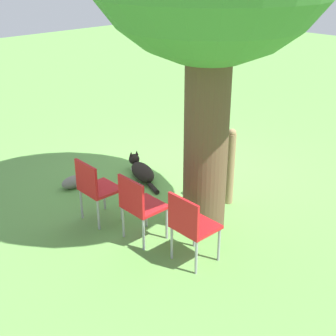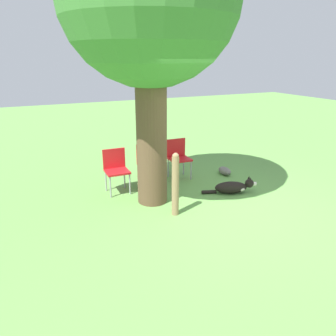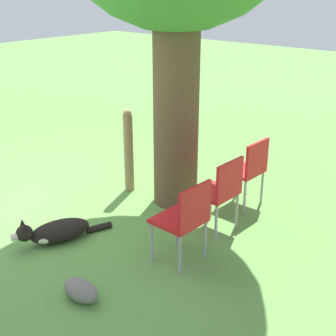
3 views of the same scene
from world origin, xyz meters
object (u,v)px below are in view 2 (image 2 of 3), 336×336
at_px(dog, 233,187).
at_px(red_chair_0, 178,155).
at_px(fence_post, 175,184).
at_px(red_chair_1, 149,161).
at_px(red_chair_2, 116,167).

distance_m(dog, red_chair_0, 1.44).
xyz_separation_m(fence_post, red_chair_1, (1.50, -0.14, -0.05)).
xyz_separation_m(red_chair_1, red_chair_2, (-0.10, 0.73, 0.00)).
bearing_deg(red_chair_2, fence_post, 24.52).
bearing_deg(dog, fence_post, -146.72).
distance_m(red_chair_0, red_chair_2, 1.47).
distance_m(fence_post, red_chair_2, 1.52).
bearing_deg(red_chair_0, fence_post, -26.71).
xyz_separation_m(red_chair_0, red_chair_2, (-0.20, 1.46, 0.00)).
height_order(red_chair_0, red_chair_2, same).
height_order(fence_post, red_chair_2, fence_post).
height_order(dog, red_chair_0, red_chair_0).
distance_m(red_chair_1, red_chair_2, 0.73).
height_order(fence_post, red_chair_0, fence_post).
bearing_deg(red_chair_2, red_chair_0, 99.62).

